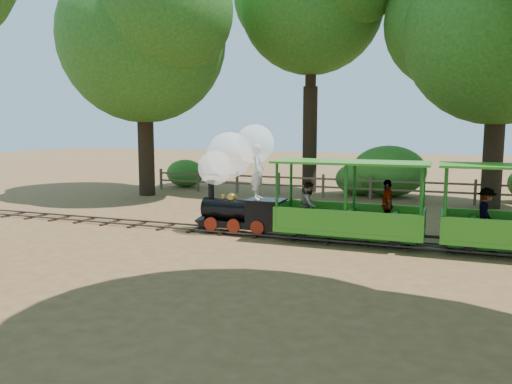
% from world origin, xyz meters
% --- Properties ---
extents(ground, '(90.00, 90.00, 0.00)m').
position_xyz_m(ground, '(0.00, 0.00, 0.00)').
color(ground, brown).
rests_on(ground, ground).
extents(track, '(22.00, 1.00, 0.10)m').
position_xyz_m(track, '(0.00, 0.00, 0.07)').
color(track, '#3F3D3A').
rests_on(track, ground).
extents(locomotive, '(2.76, 1.30, 3.17)m').
position_xyz_m(locomotive, '(-1.72, 0.07, 1.77)').
color(locomotive, black).
rests_on(locomotive, ground).
extents(carriage_front, '(3.93, 1.61, 2.04)m').
position_xyz_m(carriage_front, '(1.51, -0.01, 0.83)').
color(carriage_front, '#398F1F').
rests_on(carriage_front, track).
extents(oak_nw, '(8.92, 7.85, 10.32)m').
position_xyz_m(oak_nw, '(-8.54, 6.10, 7.12)').
color(oak_nw, '#2D2116').
rests_on(oak_nw, ground).
extents(oak_ne, '(8.54, 7.51, 9.90)m').
position_xyz_m(oak_ne, '(5.47, 7.59, 6.84)').
color(oak_ne, '#2D2116').
rests_on(oak_ne, ground).
extents(fence, '(18.10, 0.10, 1.00)m').
position_xyz_m(fence, '(0.00, 8.00, 0.58)').
color(fence, brown).
rests_on(fence, ground).
extents(shrub_west, '(1.99, 1.53, 1.38)m').
position_xyz_m(shrub_west, '(-8.37, 9.30, 0.69)').
color(shrub_west, '#2D6B1E').
rests_on(shrub_west, ground).
extents(shrub_mid_w, '(3.20, 2.46, 2.22)m').
position_xyz_m(shrub_mid_w, '(1.58, 9.30, 1.11)').
color(shrub_mid_w, '#2D6B1E').
rests_on(shrub_mid_w, ground).
extents(shrub_mid_e, '(2.07, 1.59, 1.43)m').
position_xyz_m(shrub_mid_e, '(0.30, 9.30, 0.72)').
color(shrub_mid_e, '#2D6B1E').
rests_on(shrub_mid_e, ground).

